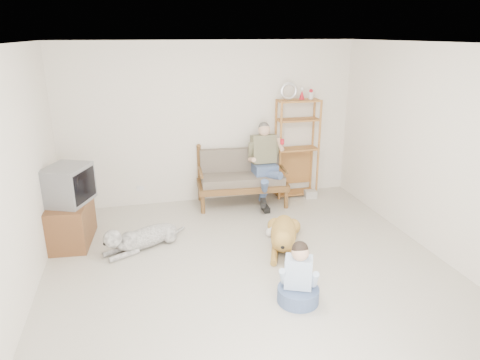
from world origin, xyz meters
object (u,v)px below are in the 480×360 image
object	(u,v)px
tv_stand	(71,222)
golden_retriever	(283,235)
loveseat	(241,176)
etagere	(297,148)

from	to	relation	value
tv_stand	golden_retriever	world-z (taller)	tv_stand
loveseat	golden_retriever	world-z (taller)	loveseat
tv_stand	golden_retriever	distance (m)	2.96
tv_stand	golden_retriever	size ratio (longest dim) A/B	0.68
tv_stand	loveseat	bearing A→B (deg)	23.28
loveseat	etagere	bearing A→B (deg)	11.73
etagere	tv_stand	xyz separation A→B (m)	(-3.72, -0.99, -0.59)
loveseat	golden_retriever	xyz separation A→B (m)	(0.16, -1.73, -0.31)
etagere	golden_retriever	bearing A→B (deg)	-115.48
loveseat	etagere	xyz separation A→B (m)	(1.04, 0.13, 0.40)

